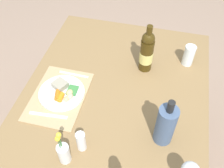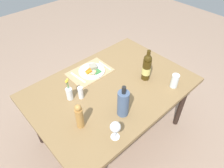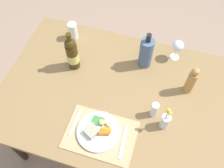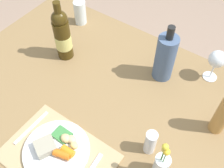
{
  "view_description": "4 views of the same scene",
  "coord_description": "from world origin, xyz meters",
  "px_view_note": "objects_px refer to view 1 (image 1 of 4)",
  "views": [
    {
      "loc": [
        0.84,
        0.21,
        1.88
      ],
      "look_at": [
        -0.06,
        -0.01,
        0.83
      ],
      "focal_mm": 41.66,
      "sensor_mm": 36.0,
      "label": 1
    },
    {
      "loc": [
        0.92,
        1.02,
        2.02
      ],
      "look_at": [
        0.05,
        0.06,
        0.83
      ],
      "focal_mm": 32.63,
      "sensor_mm": 36.0,
      "label": 2
    },
    {
      "loc": [
        0.24,
        -0.79,
        2.13
      ],
      "look_at": [
        -0.02,
        0.05,
        0.75
      ],
      "focal_mm": 39.52,
      "sensor_mm": 36.0,
      "label": 3
    },
    {
      "loc": [
        0.43,
        -0.53,
        1.7
      ],
      "look_at": [
        -0.0,
        0.09,
        0.76
      ],
      "focal_mm": 42.6,
      "sensor_mm": 36.0,
      "label": 4
    }
  ],
  "objects_px": {
    "dinner_plate": "(62,92)",
    "knife": "(48,115)",
    "wine_bottle": "(147,52)",
    "cooler_bottle": "(166,125)",
    "flower_vase": "(63,152)",
    "dining_table": "(111,111)",
    "water_tumbler": "(188,56)",
    "fork": "(74,74)",
    "salt_shaker": "(81,141)"
  },
  "relations": [
    {
      "from": "flower_vase",
      "to": "wine_bottle",
      "type": "relative_size",
      "value": 0.7
    },
    {
      "from": "fork",
      "to": "flower_vase",
      "type": "bearing_deg",
      "value": 16.31
    },
    {
      "from": "flower_vase",
      "to": "cooler_bottle",
      "type": "xyz_separation_m",
      "value": [
        -0.22,
        0.43,
        0.05
      ]
    },
    {
      "from": "cooler_bottle",
      "to": "dining_table",
      "type": "bearing_deg",
      "value": -116.16
    },
    {
      "from": "dining_table",
      "to": "dinner_plate",
      "type": "distance_m",
      "value": 0.3
    },
    {
      "from": "knife",
      "to": "cooler_bottle",
      "type": "bearing_deg",
      "value": 86.84
    },
    {
      "from": "dinner_plate",
      "to": "fork",
      "type": "distance_m",
      "value": 0.16
    },
    {
      "from": "dinner_plate",
      "to": "water_tumbler",
      "type": "distance_m",
      "value": 0.8
    },
    {
      "from": "flower_vase",
      "to": "cooler_bottle",
      "type": "height_order",
      "value": "cooler_bottle"
    },
    {
      "from": "flower_vase",
      "to": "water_tumbler",
      "type": "distance_m",
      "value": 0.95
    },
    {
      "from": "dinner_plate",
      "to": "fork",
      "type": "xyz_separation_m",
      "value": [
        -0.16,
        0.01,
        -0.01
      ]
    },
    {
      "from": "fork",
      "to": "salt_shaker",
      "type": "height_order",
      "value": "salt_shaker"
    },
    {
      "from": "dinner_plate",
      "to": "wine_bottle",
      "type": "bearing_deg",
      "value": 127.41
    },
    {
      "from": "fork",
      "to": "salt_shaker",
      "type": "bearing_deg",
      "value": 25.22
    },
    {
      "from": "cooler_bottle",
      "to": "flower_vase",
      "type": "bearing_deg",
      "value": -62.8
    },
    {
      "from": "dinner_plate",
      "to": "salt_shaker",
      "type": "bearing_deg",
      "value": 36.21
    },
    {
      "from": "water_tumbler",
      "to": "salt_shaker",
      "type": "xyz_separation_m",
      "value": [
        0.72,
        -0.46,
        0.0
      ]
    },
    {
      "from": "knife",
      "to": "salt_shaker",
      "type": "distance_m",
      "value": 0.27
    },
    {
      "from": "fork",
      "to": "flower_vase",
      "type": "distance_m",
      "value": 0.54
    },
    {
      "from": "flower_vase",
      "to": "salt_shaker",
      "type": "height_order",
      "value": "flower_vase"
    },
    {
      "from": "fork",
      "to": "wine_bottle",
      "type": "bearing_deg",
      "value": 113.46
    },
    {
      "from": "fork",
      "to": "water_tumbler",
      "type": "height_order",
      "value": "water_tumbler"
    },
    {
      "from": "wine_bottle",
      "to": "fork",
      "type": "bearing_deg",
      "value": -67.73
    },
    {
      "from": "fork",
      "to": "salt_shaker",
      "type": "distance_m",
      "value": 0.49
    },
    {
      "from": "salt_shaker",
      "to": "wine_bottle",
      "type": "distance_m",
      "value": 0.65
    },
    {
      "from": "dinner_plate",
      "to": "flower_vase",
      "type": "xyz_separation_m",
      "value": [
        0.37,
        0.15,
        0.05
      ]
    },
    {
      "from": "dinner_plate",
      "to": "flower_vase",
      "type": "height_order",
      "value": "flower_vase"
    },
    {
      "from": "wine_bottle",
      "to": "cooler_bottle",
      "type": "bearing_deg",
      "value": 19.1
    },
    {
      "from": "knife",
      "to": "cooler_bottle",
      "type": "height_order",
      "value": "cooler_bottle"
    },
    {
      "from": "dinner_plate",
      "to": "knife",
      "type": "height_order",
      "value": "dinner_plate"
    },
    {
      "from": "water_tumbler",
      "to": "wine_bottle",
      "type": "height_order",
      "value": "wine_bottle"
    },
    {
      "from": "fork",
      "to": "cooler_bottle",
      "type": "height_order",
      "value": "cooler_bottle"
    },
    {
      "from": "fork",
      "to": "knife",
      "type": "height_order",
      "value": "same"
    },
    {
      "from": "water_tumbler",
      "to": "wine_bottle",
      "type": "distance_m",
      "value": 0.28
    },
    {
      "from": "water_tumbler",
      "to": "fork",
      "type": "bearing_deg",
      "value": -67.63
    },
    {
      "from": "knife",
      "to": "dinner_plate",
      "type": "bearing_deg",
      "value": 168.86
    },
    {
      "from": "knife",
      "to": "flower_vase",
      "type": "relative_size",
      "value": 0.95
    },
    {
      "from": "knife",
      "to": "water_tumbler",
      "type": "bearing_deg",
      "value": 125.85
    },
    {
      "from": "knife",
      "to": "wine_bottle",
      "type": "distance_m",
      "value": 0.66
    },
    {
      "from": "wine_bottle",
      "to": "knife",
      "type": "bearing_deg",
      "value": -42.42
    },
    {
      "from": "knife",
      "to": "flower_vase",
      "type": "distance_m",
      "value": 0.28
    },
    {
      "from": "knife",
      "to": "salt_shaker",
      "type": "height_order",
      "value": "salt_shaker"
    },
    {
      "from": "dinner_plate",
      "to": "cooler_bottle",
      "type": "distance_m",
      "value": 0.61
    },
    {
      "from": "water_tumbler",
      "to": "salt_shaker",
      "type": "height_order",
      "value": "water_tumbler"
    },
    {
      "from": "water_tumbler",
      "to": "wine_bottle",
      "type": "relative_size",
      "value": 0.43
    },
    {
      "from": "dining_table",
      "to": "water_tumbler",
      "type": "relative_size",
      "value": 11.02
    },
    {
      "from": "dinner_plate",
      "to": "knife",
      "type": "xyz_separation_m",
      "value": [
        0.16,
        -0.02,
        -0.01
      ]
    },
    {
      "from": "dining_table",
      "to": "flower_vase",
      "type": "xyz_separation_m",
      "value": [
        0.36,
        -0.13,
        0.13
      ]
    },
    {
      "from": "knife",
      "to": "wine_bottle",
      "type": "xyz_separation_m",
      "value": [
        -0.48,
        0.44,
        0.13
      ]
    },
    {
      "from": "knife",
      "to": "wine_bottle",
      "type": "height_order",
      "value": "wine_bottle"
    }
  ]
}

